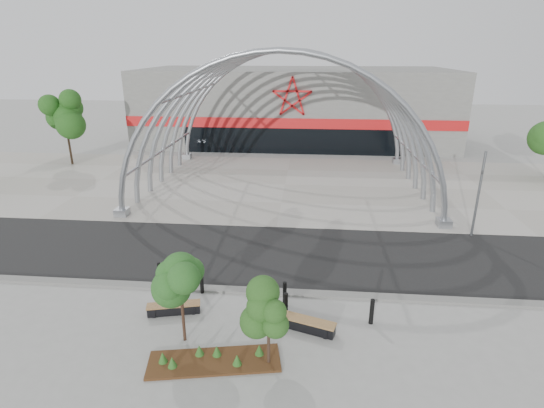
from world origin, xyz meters
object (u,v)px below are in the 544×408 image
at_px(bench_1, 305,325).
at_px(street_tree_1, 268,309).
at_px(signal_pole, 479,193).
at_px(bollard_2, 285,293).
at_px(bench_0, 174,309).
at_px(street_tree_0, 180,279).

bearing_deg(bench_1, street_tree_1, -121.54).
xyz_separation_m(signal_pole, bench_1, (-9.33, -9.50, -2.35)).
xyz_separation_m(street_tree_1, bollard_2, (0.32, 3.65, -1.67)).
distance_m(bench_0, bench_1, 5.34).
bearing_deg(street_tree_1, bollard_2, 85.06).
relative_size(street_tree_0, street_tree_1, 1.17).
height_order(street_tree_1, bollard_2, street_tree_1).
bearing_deg(street_tree_0, bollard_2, 37.26).
height_order(signal_pole, street_tree_0, signal_pole).
relative_size(signal_pole, bollard_2, 4.83).
bearing_deg(bench_1, street_tree_0, -167.32).
distance_m(signal_pole, street_tree_1, 15.58).
height_order(signal_pole, bollard_2, signal_pole).
bearing_deg(bench_1, bench_0, 173.52).
height_order(street_tree_0, street_tree_1, street_tree_0).
bearing_deg(bench_1, bollard_2, 118.08).
height_order(street_tree_1, bench_1, street_tree_1).
bearing_deg(street_tree_0, street_tree_1, -17.10).
distance_m(street_tree_1, bench_0, 5.23).
relative_size(signal_pole, street_tree_0, 1.40).
height_order(bench_0, bollard_2, bollard_2).
xyz_separation_m(street_tree_0, bench_0, (-0.90, 1.59, -2.33)).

